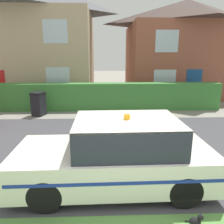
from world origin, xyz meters
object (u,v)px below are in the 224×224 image
(house_right, at_px, (185,48))
(wheelie_bin, at_px, (39,104))
(cat, at_px, (196,221))
(house_left, at_px, (33,38))
(police_car, at_px, (117,155))

(house_right, xyz_separation_m, wheelie_bin, (-9.39, -6.14, -2.89))
(cat, relative_size, wheelie_bin, 0.24)
(house_left, distance_m, wheelie_bin, 7.04)
(cat, bearing_deg, police_car, 146.64)
(cat, height_order, house_left, house_left)
(wheelie_bin, bearing_deg, cat, -40.14)
(police_car, height_order, house_right, house_right)
(house_right, relative_size, wheelie_bin, 7.44)
(wheelie_bin, bearing_deg, house_right, 50.02)
(house_right, bearing_deg, house_left, -178.35)
(house_right, distance_m, wheelie_bin, 11.59)
(police_car, distance_m, house_left, 13.62)
(cat, height_order, house_right, house_right)
(house_left, distance_m, house_right, 11.16)
(police_car, distance_m, wheelie_bin, 7.21)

